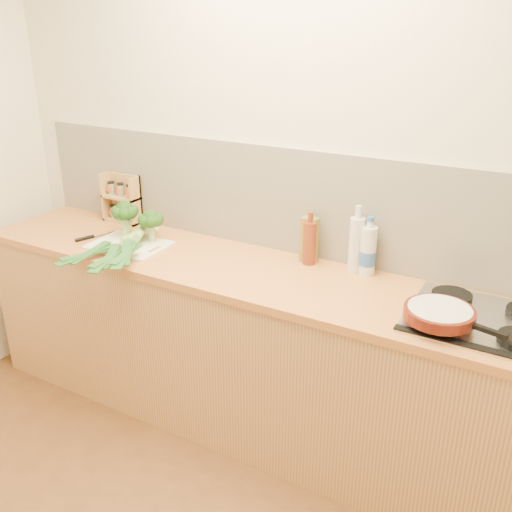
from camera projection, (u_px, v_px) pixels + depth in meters
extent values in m
plane|color=beige|center=(289.00, 176.00, 2.82)|extent=(3.50, 0.00, 3.50)
cube|color=silver|center=(288.00, 201.00, 2.86)|extent=(3.20, 0.02, 0.54)
cube|color=tan|center=(259.00, 355.00, 2.91)|extent=(3.20, 0.60, 0.86)
cube|color=#C06D38|center=(259.00, 275.00, 2.74)|extent=(3.20, 0.62, 0.04)
cube|color=silver|center=(483.00, 321.00, 2.26)|extent=(0.58, 0.50, 0.01)
cube|color=black|center=(472.00, 346.00, 2.07)|extent=(0.58, 0.04, 0.01)
cylinder|color=black|center=(438.00, 320.00, 2.23)|extent=(0.17, 0.17, 0.03)
cylinder|color=black|center=(452.00, 296.00, 2.42)|extent=(0.17, 0.17, 0.03)
cube|color=#EBE6CC|center=(129.00, 245.00, 3.03)|extent=(0.41, 0.31, 0.01)
cylinder|color=#94AD65|center=(126.00, 228.00, 3.12)|extent=(0.05, 0.05, 0.10)
sphere|color=#13330E|center=(125.00, 209.00, 3.08)|extent=(0.09, 0.09, 0.09)
sphere|color=#13330E|center=(131.00, 213.00, 3.06)|extent=(0.07, 0.07, 0.07)
sphere|color=#13330E|center=(132.00, 211.00, 3.10)|extent=(0.07, 0.07, 0.07)
sphere|color=#13330E|center=(128.00, 209.00, 3.12)|extent=(0.07, 0.07, 0.07)
sphere|color=#13330E|center=(122.00, 210.00, 3.11)|extent=(0.07, 0.07, 0.07)
sphere|color=#13330E|center=(117.00, 212.00, 3.08)|extent=(0.07, 0.07, 0.07)
sphere|color=#13330E|center=(118.00, 213.00, 3.05)|extent=(0.07, 0.07, 0.07)
sphere|color=#13330E|center=(124.00, 214.00, 3.04)|extent=(0.07, 0.07, 0.07)
cylinder|color=#94AD65|center=(152.00, 234.00, 3.05)|extent=(0.04, 0.04, 0.08)
sphere|color=#13330E|center=(151.00, 217.00, 3.02)|extent=(0.08, 0.08, 0.08)
sphere|color=#13330E|center=(156.00, 221.00, 3.00)|extent=(0.06, 0.06, 0.06)
sphere|color=#13330E|center=(158.00, 219.00, 3.03)|extent=(0.06, 0.06, 0.06)
sphere|color=#13330E|center=(154.00, 218.00, 3.05)|extent=(0.06, 0.06, 0.06)
sphere|color=#13330E|center=(148.00, 218.00, 3.05)|extent=(0.06, 0.06, 0.06)
sphere|color=#13330E|center=(144.00, 220.00, 3.02)|extent=(0.06, 0.06, 0.06)
sphere|color=#13330E|center=(145.00, 222.00, 2.99)|extent=(0.06, 0.06, 0.06)
sphere|color=#13330E|center=(151.00, 222.00, 2.99)|extent=(0.06, 0.06, 0.06)
cylinder|color=white|center=(149.00, 231.00, 3.15)|extent=(0.05, 0.12, 0.04)
cylinder|color=#8FC663|center=(133.00, 237.00, 3.06)|extent=(0.06, 0.15, 0.04)
cube|color=#194418|center=(89.00, 254.00, 2.84)|extent=(0.13, 0.30, 0.02)
cube|color=#194418|center=(85.00, 255.00, 2.82)|extent=(0.09, 0.34, 0.01)
cube|color=#194418|center=(90.00, 252.00, 2.84)|extent=(0.07, 0.28, 0.02)
cylinder|color=white|center=(144.00, 227.00, 3.15)|extent=(0.08, 0.14, 0.04)
cylinder|color=#8FC663|center=(134.00, 236.00, 3.03)|extent=(0.09, 0.17, 0.04)
cube|color=#194418|center=(110.00, 258.00, 2.74)|extent=(0.09, 0.30, 0.02)
cube|color=#194418|center=(108.00, 259.00, 2.72)|extent=(0.16, 0.34, 0.01)
cube|color=#194418|center=(110.00, 256.00, 2.75)|extent=(0.18, 0.26, 0.02)
cylinder|color=white|center=(144.00, 226.00, 3.11)|extent=(0.09, 0.11, 0.04)
cylinder|color=#8FC663|center=(139.00, 234.00, 3.00)|extent=(0.10, 0.14, 0.04)
cube|color=#194418|center=(126.00, 254.00, 2.74)|extent=(0.13, 0.30, 0.02)
cube|color=#194418|center=(125.00, 255.00, 2.72)|extent=(0.20, 0.32, 0.01)
cube|color=#194418|center=(126.00, 253.00, 2.75)|extent=(0.21, 0.25, 0.02)
cube|color=silver|center=(107.00, 234.00, 3.20)|extent=(0.08, 0.16, 0.00)
cylinder|color=black|center=(85.00, 238.00, 3.11)|extent=(0.05, 0.11, 0.02)
cylinder|color=#55180E|center=(439.00, 314.00, 2.20)|extent=(0.27, 0.27, 0.04)
cylinder|color=beige|center=(440.00, 308.00, 2.19)|extent=(0.24, 0.24, 0.00)
cube|color=black|center=(489.00, 331.00, 2.08)|extent=(0.14, 0.05, 0.02)
cube|color=tan|center=(126.00, 197.00, 3.38)|extent=(0.24, 0.01, 0.29)
cube|color=tan|center=(123.00, 220.00, 3.40)|extent=(0.24, 0.10, 0.01)
cube|color=tan|center=(121.00, 197.00, 3.34)|extent=(0.24, 0.10, 0.01)
cube|color=tan|center=(107.00, 196.00, 3.40)|extent=(0.01, 0.10, 0.29)
cube|color=tan|center=(136.00, 201.00, 3.30)|extent=(0.01, 0.10, 0.29)
cylinder|color=gray|center=(114.00, 212.00, 3.42)|extent=(0.04, 0.04, 0.07)
cylinder|color=gray|center=(123.00, 214.00, 3.38)|extent=(0.04, 0.04, 0.07)
cylinder|color=gray|center=(132.00, 216.00, 3.35)|extent=(0.04, 0.04, 0.07)
cylinder|color=gray|center=(111.00, 189.00, 3.36)|extent=(0.04, 0.04, 0.07)
cylinder|color=gray|center=(121.00, 190.00, 3.33)|extent=(0.04, 0.04, 0.07)
cylinder|color=gray|center=(130.00, 192.00, 3.29)|extent=(0.04, 0.04, 0.07)
cube|color=olive|center=(309.00, 240.00, 2.79)|extent=(0.08, 0.05, 0.23)
cylinder|color=olive|center=(310.00, 215.00, 2.74)|extent=(0.02, 0.02, 0.03)
cylinder|color=silver|center=(356.00, 245.00, 2.68)|extent=(0.07, 0.07, 0.27)
cylinder|color=silver|center=(358.00, 212.00, 2.62)|extent=(0.03, 0.03, 0.06)
cylinder|color=maroon|center=(309.00, 243.00, 2.77)|extent=(0.06, 0.06, 0.22)
cylinder|color=maroon|center=(310.00, 217.00, 2.72)|extent=(0.03, 0.03, 0.05)
cylinder|color=silver|center=(368.00, 251.00, 2.65)|extent=(0.08, 0.08, 0.23)
cylinder|color=silver|center=(370.00, 224.00, 2.60)|extent=(0.03, 0.03, 0.03)
cylinder|color=#2F5DB1|center=(367.00, 258.00, 2.67)|extent=(0.08, 0.08, 0.07)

